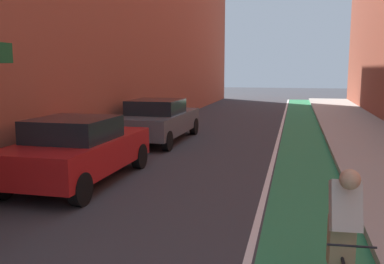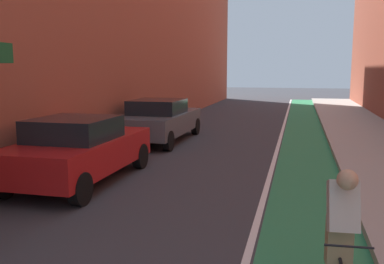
# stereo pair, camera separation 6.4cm
# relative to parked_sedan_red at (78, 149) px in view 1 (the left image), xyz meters

# --- Properties ---
(ground_plane) EXTENTS (91.97, 91.97, 0.00)m
(ground_plane) POSITION_rel_parked_sedan_red_xyz_m (2.46, 5.81, -0.79)
(ground_plane) COLOR #38383D
(bike_lane_paint) EXTENTS (1.60, 41.80, 0.00)m
(bike_lane_paint) POSITION_rel_parked_sedan_red_xyz_m (5.16, 7.81, -0.78)
(bike_lane_paint) COLOR #2D8451
(bike_lane_paint) RESTS_ON ground
(lane_divider_stripe) EXTENTS (0.12, 41.80, 0.00)m
(lane_divider_stripe) POSITION_rel_parked_sedan_red_xyz_m (4.26, 7.81, -0.78)
(lane_divider_stripe) COLOR white
(lane_divider_stripe) RESTS_ON ground
(sidewalk_right) EXTENTS (3.05, 41.80, 0.14)m
(sidewalk_right) POSITION_rel_parked_sedan_red_xyz_m (7.49, 7.81, -0.72)
(sidewalk_right) COLOR #A8A59E
(sidewalk_right) RESTS_ON ground
(parked_sedan_red) EXTENTS (1.96, 4.29, 1.53)m
(parked_sedan_red) POSITION_rel_parked_sedan_red_xyz_m (0.00, 0.00, 0.00)
(parked_sedan_red) COLOR red
(parked_sedan_red) RESTS_ON ground
(parked_sedan_gray) EXTENTS (2.03, 4.70, 1.53)m
(parked_sedan_gray) POSITION_rel_parked_sedan_red_xyz_m (-0.00, 5.85, 0.00)
(parked_sedan_gray) COLOR #595B60
(parked_sedan_gray) RESTS_ON ground
(cyclist_mid) EXTENTS (0.48, 1.65, 1.58)m
(cyclist_mid) POSITION_rel_parked_sedan_red_xyz_m (5.40, -3.92, 0.02)
(cyclist_mid) COLOR black
(cyclist_mid) RESTS_ON ground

